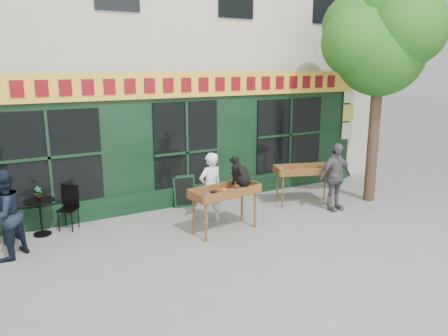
% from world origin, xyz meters
% --- Properties ---
extents(ground, '(80.00, 80.00, 0.00)m').
position_xyz_m(ground, '(0.00, 0.00, 0.00)').
color(ground, slate).
rests_on(ground, ground).
extents(building, '(14.00, 7.26, 10.00)m').
position_xyz_m(building, '(0.00, 5.97, 4.97)').
color(building, beige).
rests_on(building, ground).
extents(street_tree, '(3.05, 2.90, 5.60)m').
position_xyz_m(street_tree, '(4.34, 0.36, 4.11)').
color(street_tree, '#382619').
rests_on(street_tree, ground).
extents(book_cart_center, '(1.57, 0.82, 0.99)m').
position_xyz_m(book_cart_center, '(-0.09, 0.24, 0.82)').
color(book_cart_center, brown).
rests_on(book_cart_center, ground).
extents(dog, '(0.42, 0.64, 0.60)m').
position_xyz_m(dog, '(0.26, 0.19, 1.29)').
color(dog, black).
rests_on(dog, book_cart_center).
extents(woman, '(0.63, 0.46, 1.60)m').
position_xyz_m(woman, '(-0.09, 0.89, 0.80)').
color(woman, white).
rests_on(woman, ground).
extents(book_cart_right, '(1.62, 1.07, 0.99)m').
position_xyz_m(book_cart_right, '(2.63, 0.91, 0.82)').
color(book_cart_right, brown).
rests_on(book_cart_right, ground).
extents(man_right, '(0.98, 0.42, 1.65)m').
position_xyz_m(man_right, '(2.93, 0.16, 0.83)').
color(man_right, '#515155').
rests_on(man_right, ground).
extents(bistro_table, '(0.60, 0.60, 0.76)m').
position_xyz_m(bistro_table, '(-3.51, 1.94, 0.54)').
color(bistro_table, black).
rests_on(bistro_table, ground).
extents(bistro_chair_left, '(0.41, 0.40, 0.95)m').
position_xyz_m(bistro_chair_left, '(-4.15, 1.83, 0.56)').
color(bistro_chair_left, black).
rests_on(bistro_chair_left, ground).
extents(bistro_chair_right, '(0.51, 0.51, 0.95)m').
position_xyz_m(bistro_chair_right, '(-2.91, 2.06, 0.56)').
color(bistro_chair_right, black).
rests_on(bistro_chair_right, ground).
extents(potted_plant, '(0.18, 0.15, 0.29)m').
position_xyz_m(potted_plant, '(-3.51, 1.94, 0.91)').
color(potted_plant, gray).
rests_on(potted_plant, bistro_table).
extents(man_left, '(1.02, 1.01, 1.67)m').
position_xyz_m(man_left, '(-4.21, 1.04, 0.83)').
color(man_left, black).
rests_on(man_left, ground).
extents(chalkboard, '(0.58, 0.27, 0.79)m').
position_xyz_m(chalkboard, '(-0.13, 2.19, 0.40)').
color(chalkboard, black).
rests_on(chalkboard, ground).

